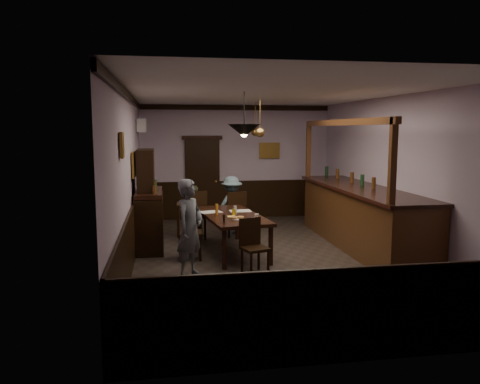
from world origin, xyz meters
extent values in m
cube|color=#2D2621|center=(0.00, 0.00, -0.01)|extent=(5.00, 8.00, 0.01)
cube|color=white|center=(0.00, 0.00, 3.00)|extent=(5.00, 8.00, 0.01)
cube|color=#BEA6C1|center=(0.00, 4.00, 1.50)|extent=(5.00, 0.01, 3.00)
cube|color=#BEA6C1|center=(0.00, -4.00, 1.50)|extent=(5.00, 0.01, 3.00)
cube|color=#BEA6C1|center=(-2.50, 0.00, 1.50)|extent=(0.01, 8.00, 3.00)
cube|color=#BEA6C1|center=(2.50, 0.00, 1.50)|extent=(0.01, 8.00, 3.00)
cube|color=black|center=(-0.64, 0.45, 0.72)|extent=(1.29, 2.32, 0.06)
cube|color=black|center=(-0.91, -0.61, 0.34)|extent=(0.07, 0.07, 0.69)
cube|color=black|center=(-0.08, -0.50, 0.34)|extent=(0.07, 0.07, 0.69)
cube|color=black|center=(-1.19, 1.41, 0.34)|extent=(0.07, 0.07, 0.69)
cube|color=black|center=(-0.36, 1.52, 0.34)|extent=(0.07, 0.07, 0.69)
cube|color=black|center=(-1.27, 1.73, 0.49)|extent=(0.54, 0.54, 0.05)
cube|color=black|center=(-1.23, 1.53, 0.79)|extent=(0.46, 0.13, 0.55)
cube|color=black|center=(-1.12, 1.95, 0.24)|extent=(0.04, 0.04, 0.47)
cube|color=black|center=(-1.49, 1.88, 0.24)|extent=(0.04, 0.04, 0.47)
cube|color=black|center=(-1.05, 1.58, 0.24)|extent=(0.04, 0.04, 0.47)
cube|color=black|center=(-1.42, 1.51, 0.24)|extent=(0.04, 0.04, 0.47)
cube|color=black|center=(-0.38, 1.85, 0.47)|extent=(0.51, 0.51, 0.05)
cube|color=black|center=(-0.34, 1.66, 0.75)|extent=(0.44, 0.12, 0.52)
cube|color=black|center=(-0.23, 2.06, 0.22)|extent=(0.04, 0.04, 0.45)
cube|color=black|center=(-0.58, 2.00, 0.22)|extent=(0.04, 0.04, 0.45)
cube|color=black|center=(-0.17, 1.71, 0.22)|extent=(0.04, 0.04, 0.45)
cube|color=black|center=(-0.52, 1.65, 0.22)|extent=(0.04, 0.04, 0.45)
cube|color=black|center=(-0.45, -0.93, 0.42)|extent=(0.50, 0.50, 0.05)
cube|color=black|center=(-0.50, -0.76, 0.68)|extent=(0.39, 0.16, 0.47)
cube|color=black|center=(-0.55, -1.13, 0.20)|extent=(0.04, 0.04, 0.40)
cube|color=black|center=(-0.25, -1.03, 0.20)|extent=(0.04, 0.04, 0.40)
cube|color=black|center=(-0.65, -0.83, 0.20)|extent=(0.04, 0.04, 0.40)
cube|color=black|center=(-0.34, -0.73, 0.20)|extent=(0.04, 0.04, 0.40)
cube|color=black|center=(-1.45, 0.14, 0.48)|extent=(0.47, 0.47, 0.05)
cube|color=black|center=(-1.65, 0.15, 0.77)|extent=(0.07, 0.45, 0.53)
cube|color=black|center=(-1.28, -0.05, 0.23)|extent=(0.04, 0.04, 0.46)
cube|color=black|center=(-1.26, 0.31, 0.23)|extent=(0.04, 0.04, 0.46)
cube|color=black|center=(-1.64, -0.03, 0.23)|extent=(0.04, 0.04, 0.46)
cube|color=black|center=(-1.62, 0.33, 0.23)|extent=(0.04, 0.04, 0.46)
imported|color=#575B64|center=(-1.51, -0.93, 0.80)|extent=(0.65, 0.69, 1.59)
imported|color=#464B2D|center=(-1.30, 1.93, 0.57)|extent=(0.63, 0.54, 1.14)
imported|color=slate|center=(-0.40, 2.05, 0.66)|extent=(0.97, 0.76, 1.32)
cube|color=silver|center=(-1.01, 0.75, 0.75)|extent=(0.49, 0.40, 0.01)
cube|color=silver|center=(-0.41, 0.77, 0.75)|extent=(0.43, 0.31, 0.01)
cube|color=#F3D059|center=(-0.67, 0.23, 0.75)|extent=(0.17, 0.17, 0.00)
cylinder|color=white|center=(-0.26, -0.01, 0.76)|extent=(0.15, 0.15, 0.01)
imported|color=white|center=(-0.24, -0.04, 0.80)|extent=(0.09, 0.09, 0.07)
cylinder|color=white|center=(-0.59, -0.06, 0.76)|extent=(0.22, 0.22, 0.01)
torus|color=#C68C47|center=(-0.66, -0.06, 0.79)|extent=(0.13, 0.13, 0.04)
torus|color=#C68C47|center=(-0.54, -0.05, 0.79)|extent=(0.13, 0.13, 0.04)
cylinder|color=yellow|center=(-0.61, 0.34, 0.81)|extent=(0.07, 0.07, 0.12)
cylinder|color=#BF721E|center=(-0.92, 0.49, 0.85)|extent=(0.06, 0.06, 0.20)
cylinder|color=silver|center=(-0.55, 0.52, 0.82)|extent=(0.06, 0.06, 0.15)
cylinder|color=black|center=(-0.88, -0.31, 0.82)|extent=(0.04, 0.04, 0.14)
cube|color=black|center=(-2.20, 1.07, 0.53)|extent=(0.53, 1.50, 1.07)
cube|color=black|center=(-2.20, 1.07, 1.12)|extent=(0.51, 1.44, 0.09)
cube|color=black|center=(-2.25, 1.07, 1.55)|extent=(0.32, 0.96, 0.85)
cube|color=#472513|center=(2.00, 0.48, 0.58)|extent=(0.96, 4.47, 1.17)
cube|color=black|center=(1.98, 0.48, 1.19)|extent=(1.06, 4.57, 0.06)
cube|color=#472513|center=(1.57, 0.48, 2.50)|extent=(0.10, 4.36, 0.12)
cube|color=#472513|center=(1.57, -1.65, 1.86)|extent=(0.10, 0.10, 1.38)
cube|color=#472513|center=(1.57, 2.61, 1.86)|extent=(0.10, 0.10, 1.38)
cube|color=black|center=(-0.90, 3.95, 1.05)|extent=(0.90, 0.06, 2.10)
cube|color=white|center=(-2.38, 2.90, 2.45)|extent=(0.20, 0.85, 0.30)
cube|color=olive|center=(-2.46, -1.60, 2.15)|extent=(0.04, 0.28, 0.36)
cube|color=olive|center=(-2.46, 0.80, 1.70)|extent=(0.04, 0.62, 0.48)
cube|color=olive|center=(0.90, 3.96, 1.80)|extent=(0.55, 0.04, 0.42)
cylinder|color=black|center=(-0.53, -0.34, 2.67)|extent=(0.02, 0.02, 0.66)
cone|color=black|center=(-0.53, -0.34, 2.34)|extent=(0.56, 0.56, 0.22)
sphere|color=#FFD88C|center=(-0.53, -0.34, 2.29)|extent=(0.12, 0.12, 0.12)
cylinder|color=#BF8C3F|center=(0.10, 1.37, 2.65)|extent=(0.02, 0.02, 0.70)
cone|color=#BF8C3F|center=(0.10, 1.37, 2.30)|extent=(0.20, 0.20, 0.22)
sphere|color=#FFD88C|center=(0.10, 1.37, 2.25)|extent=(0.12, 0.12, 0.12)
cylinder|color=#BF8C3F|center=(0.30, 2.91, 2.65)|extent=(0.02, 0.02, 0.70)
cone|color=#BF8C3F|center=(0.30, 2.91, 2.30)|extent=(0.20, 0.20, 0.22)
sphere|color=#FFD88C|center=(0.30, 2.91, 2.25)|extent=(0.12, 0.12, 0.12)
camera|label=1|loc=(-1.89, -8.27, 2.37)|focal=35.00mm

